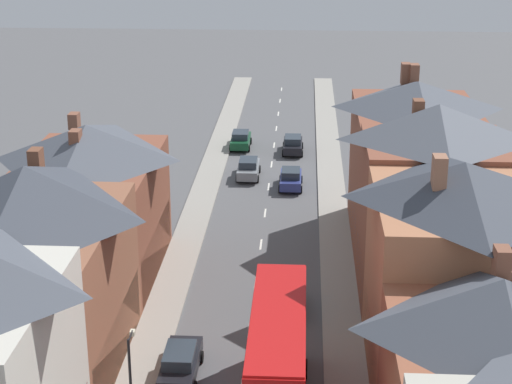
# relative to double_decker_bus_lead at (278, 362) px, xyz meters

# --- Properties ---
(pavement_left) EXTENTS (2.20, 104.00, 0.14)m
(pavement_left) POSITION_rel_double_decker_bus_lead_xyz_m (-6.89, 22.04, -2.75)
(pavement_left) COLOR gray
(pavement_left) RESTS_ON ground
(pavement_right) EXTENTS (2.20, 104.00, 0.14)m
(pavement_right) POSITION_rel_double_decker_bus_lead_xyz_m (3.31, 22.04, -2.75)
(pavement_right) COLOR gray
(pavement_right) RESTS_ON ground
(centre_line_dashes) EXTENTS (0.14, 97.80, 0.01)m
(centre_line_dashes) POSITION_rel_double_decker_bus_lead_xyz_m (-1.79, 20.04, -2.81)
(centre_line_dashes) COLOR silver
(centre_line_dashes) RESTS_ON ground
(terrace_row_right) EXTENTS (8.00, 56.93, 11.76)m
(terrace_row_right) POSITION_rel_double_decker_bus_lead_xyz_m (8.39, -0.74, 2.55)
(terrace_row_right) COLOR beige
(terrace_row_right) RESTS_ON ground
(double_decker_bus_lead) EXTENTS (2.74, 10.80, 5.30)m
(double_decker_bus_lead) POSITION_rel_double_decker_bus_lead_xyz_m (0.00, 0.00, 0.00)
(double_decker_bus_lead) COLOR red
(double_decker_bus_lead) RESTS_ON ground
(car_near_blue) EXTENTS (1.90, 4.16, 1.60)m
(car_near_blue) POSITION_rel_double_decker_bus_lead_xyz_m (0.01, 41.69, -2.01)
(car_near_blue) COLOR black
(car_near_blue) RESTS_ON ground
(car_near_silver) EXTENTS (1.90, 4.04, 1.62)m
(car_near_silver) POSITION_rel_double_decker_bus_lead_xyz_m (0.01, 31.87, -2.00)
(car_near_silver) COLOR navy
(car_near_silver) RESTS_ON ground
(car_parked_right_a) EXTENTS (1.90, 4.00, 1.59)m
(car_parked_right_a) POSITION_rel_double_decker_bus_lead_xyz_m (0.01, 10.39, -2.02)
(car_parked_right_a) COLOR black
(car_parked_right_a) RESTS_ON ground
(car_parked_left_b) EXTENTS (1.90, 4.30, 1.64)m
(car_parked_left_b) POSITION_rel_double_decker_bus_lead_xyz_m (-3.59, 34.35, -1.99)
(car_parked_left_b) COLOR gray
(car_parked_left_b) RESTS_ON ground
(car_far_grey) EXTENTS (1.90, 4.17, 1.61)m
(car_far_grey) POSITION_rel_double_decker_bus_lead_xyz_m (-4.89, 42.97, -2.00)
(car_far_grey) COLOR #144728
(car_far_grey) RESTS_ON ground
(car_parked_right_b) EXTENTS (1.90, 4.57, 1.62)m
(car_parked_right_b) POSITION_rel_double_decker_bus_lead_xyz_m (-4.89, 3.03, -2.00)
(car_parked_right_b) COLOR black
(car_parked_right_b) RESTS_ON ground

